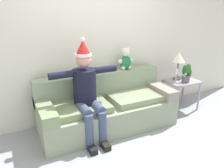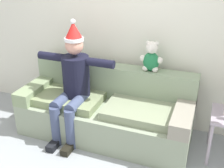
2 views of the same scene
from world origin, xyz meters
name	(u,v)px [view 1 (image 1 of 2)]	position (x,y,z in m)	size (l,w,h in m)	color
ground_plane	(140,161)	(0.00, 0.00, 0.00)	(10.00, 10.00, 0.00)	#939A9F
back_wall	(93,41)	(0.00, 1.55, 1.35)	(7.00, 0.10, 2.70)	silver
couch	(106,107)	(0.00, 1.04, 0.33)	(2.18, 0.87, 0.86)	gray
person_seated	(87,90)	(-0.38, 0.87, 0.76)	(1.02, 0.77, 1.50)	black
teddy_bear	(126,60)	(0.49, 1.30, 1.03)	(0.29, 0.17, 0.38)	#217746
side_table	(181,85)	(1.57, 1.03, 0.49)	(0.59, 0.48, 0.57)	#A295A6
table_lamp	(179,59)	(1.52, 1.13, 0.98)	(0.24, 0.24, 0.52)	#4B5049
potted_plant	(186,74)	(1.56, 0.92, 0.73)	(0.23, 0.23, 0.38)	#5A5463
candle_tall	(176,74)	(1.40, 1.01, 0.73)	(0.04, 0.04, 0.25)	beige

